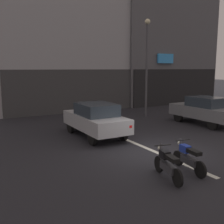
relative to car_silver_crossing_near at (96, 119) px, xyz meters
The scene contains 9 objects.
ground_plane 3.62m from the car_silver_crossing_near, 73.51° to the right, with size 120.00×120.00×0.00m, color #232328.
lane_centre_line 2.95m from the car_silver_crossing_near, 69.25° to the left, with size 0.20×18.00×0.01m, color silver.
building_mid_block 13.27m from the car_silver_crossing_near, 80.88° to the left, with size 10.65×8.84×14.13m.
building_far_right 18.59m from the car_silver_crossing_near, 44.62° to the left, with size 10.05×9.43×18.85m.
car_silver_crossing_near is the anchor object (origin of this frame).
car_grey_parked_kerbside 6.91m from the car_silver_crossing_near, ahead, with size 1.79×4.11×1.64m.
street_lamp 7.08m from the car_silver_crossing_near, 31.03° to the left, with size 0.36×0.36×6.49m.
motorcycle_black_row_leftmost 5.62m from the car_silver_crossing_near, 93.64° to the right, with size 0.57×1.64×0.98m.
motorcycle_blue_row_left_mid 5.52m from the car_silver_crossing_near, 83.37° to the right, with size 0.55×1.66×0.98m.
Camera 1 is at (-6.59, -8.08, 3.30)m, focal length 43.07 mm.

